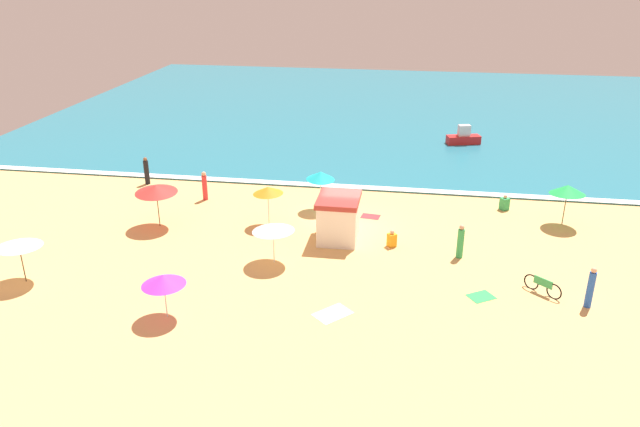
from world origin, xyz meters
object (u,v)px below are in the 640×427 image
at_px(beach_umbrella_3, 273,228).
at_px(beach_umbrella_4, 156,189).
at_px(beach_umbrella_6, 321,176).
at_px(beachgoer_1, 591,288).
at_px(beach_umbrella_2, 268,190).
at_px(small_boat_0, 464,138).
at_px(beach_umbrella_7, 163,280).
at_px(beachgoer_3, 147,171).
at_px(beachgoer_4, 205,186).
at_px(beachgoer_5, 392,239).
at_px(beachgoer_0, 504,203).
at_px(lifeguard_cabana, 338,218).
at_px(beachgoer_2, 460,242).
at_px(beach_umbrella_0, 568,190).
at_px(beach_umbrella_1, 18,243).
at_px(parked_bicycle, 543,286).

bearing_deg(beach_umbrella_3, beach_umbrella_4, 155.72).
height_order(beach_umbrella_6, beachgoer_1, beach_umbrella_6).
distance_m(beach_umbrella_2, small_boat_0, 20.82).
xyz_separation_m(beach_umbrella_3, beach_umbrella_7, (-3.20, -5.38, -0.11)).
relative_size(beachgoer_3, beachgoer_4, 1.01).
xyz_separation_m(beachgoer_3, small_boat_0, (20.57, 12.31, -0.28)).
distance_m(beach_umbrella_4, beachgoer_5, 12.72).
xyz_separation_m(beach_umbrella_6, beachgoer_3, (-11.69, 2.48, -1.21)).
height_order(beachgoer_4, small_boat_0, beachgoer_4).
bearing_deg(beachgoer_0, lifeguard_cabana, -148.75).
bearing_deg(beach_umbrella_3, beach_umbrella_7, -120.78).
xyz_separation_m(beach_umbrella_7, beachgoer_4, (-2.75, 12.73, -0.83)).
height_order(beachgoer_2, beachgoer_3, beachgoer_3).
distance_m(beach_umbrella_0, small_boat_0, 15.60).
bearing_deg(beachgoer_5, beach_umbrella_3, -153.94).
relative_size(beachgoer_0, beachgoer_5, 1.02).
bearing_deg(beachgoer_0, beach_umbrella_6, -171.08).
height_order(beach_umbrella_1, beachgoer_2, beach_umbrella_1).
bearing_deg(beachgoer_3, beachgoer_1, -24.74).
bearing_deg(parked_bicycle, beachgoer_1, -25.84).
distance_m(beach_umbrella_2, beach_umbrella_3, 4.49).
distance_m(parked_bicycle, beachgoer_1, 1.95).
xyz_separation_m(lifeguard_cabana, beach_umbrella_1, (-13.32, -6.73, 0.73)).
bearing_deg(beach_umbrella_0, beach_umbrella_1, -157.45).
bearing_deg(beach_umbrella_3, beach_umbrella_1, -161.36).
height_order(beach_umbrella_6, beach_umbrella_7, beach_umbrella_6).
distance_m(beach_umbrella_6, beachgoer_0, 10.76).
bearing_deg(beach_umbrella_2, beachgoer_1, -22.02).
distance_m(beach_umbrella_3, beachgoer_2, 9.05).
xyz_separation_m(beachgoer_1, beachgoer_4, (-19.81, 9.18, -0.02)).
bearing_deg(small_boat_0, beachgoer_4, -138.03).
distance_m(beach_umbrella_0, beach_umbrella_7, 21.55).
height_order(beach_umbrella_2, beachgoer_3, beach_umbrella_2).
relative_size(beach_umbrella_0, beach_umbrella_7, 1.00).
distance_m(beach_umbrella_0, beach_umbrella_3, 16.07).
bearing_deg(parked_bicycle, small_boat_0, 95.38).
distance_m(parked_bicycle, small_boat_0, 22.83).
distance_m(lifeguard_cabana, beachgoer_0, 10.51).
bearing_deg(beachgoer_1, beachgoer_4, 155.13).
relative_size(lifeguard_cabana, beachgoer_2, 1.55).
relative_size(beach_umbrella_6, beach_umbrella_7, 0.98).
xyz_separation_m(beach_umbrella_4, beach_umbrella_7, (3.92, -8.59, -0.44)).
xyz_separation_m(beach_umbrella_0, beach_umbrella_2, (-15.82, -2.56, -0.04)).
bearing_deg(beachgoer_4, parked_bicycle, -24.78).
relative_size(beach_umbrella_3, beachgoer_2, 1.64).
distance_m(beach_umbrella_0, beach_umbrella_1, 27.25).
height_order(beachgoer_0, beachgoer_1, beachgoer_1).
bearing_deg(beachgoer_0, beachgoer_4, -176.01).
height_order(beachgoer_2, beachgoer_4, beachgoer_4).
relative_size(beach_umbrella_7, small_boat_0, 0.89).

